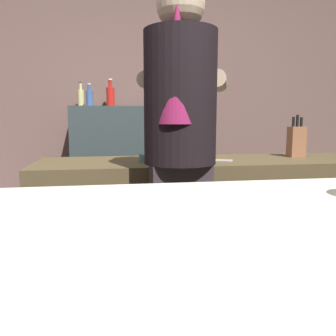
% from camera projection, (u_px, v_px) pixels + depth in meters
% --- Properties ---
extents(wall_back, '(5.20, 0.10, 2.70)m').
position_uv_depth(wall_back, '(136.00, 97.00, 3.44)').
color(wall_back, brown).
rests_on(wall_back, ground).
extents(prep_counter, '(2.10, 0.60, 0.88)m').
position_uv_depth(prep_counter, '(209.00, 228.00, 2.19)').
color(prep_counter, brown).
rests_on(prep_counter, ground).
extents(back_shelf, '(0.95, 0.36, 1.25)m').
position_uv_depth(back_shelf, '(124.00, 173.00, 3.25)').
color(back_shelf, '#313B3D').
rests_on(back_shelf, ground).
extents(bartender, '(0.50, 0.56, 1.75)m').
position_uv_depth(bartender, '(180.00, 144.00, 1.62)').
color(bartender, '#372C32').
rests_on(bartender, ground).
extents(knife_block, '(0.10, 0.08, 0.28)m').
position_uv_depth(knife_block, '(296.00, 141.00, 2.27)').
color(knife_block, '#8E593C').
rests_on(knife_block, prep_counter).
extents(mixing_bowl, '(0.16, 0.16, 0.05)m').
position_uv_depth(mixing_bowl, '(153.00, 157.00, 2.05)').
color(mixing_bowl, teal).
rests_on(mixing_bowl, prep_counter).
extents(chefs_knife, '(0.24, 0.12, 0.01)m').
position_uv_depth(chefs_knife, '(212.00, 160.00, 2.08)').
color(chefs_knife, silver).
rests_on(chefs_knife, prep_counter).
extents(bottle_olive_oil, '(0.08, 0.08, 0.26)m').
position_uv_depth(bottle_olive_oil, '(110.00, 96.00, 3.19)').
color(bottle_olive_oil, red).
rests_on(bottle_olive_oil, back_shelf).
extents(bottle_vinegar, '(0.08, 0.08, 0.27)m').
position_uv_depth(bottle_vinegar, '(154.00, 96.00, 3.21)').
color(bottle_vinegar, '#2D5E9D').
rests_on(bottle_vinegar, back_shelf).
extents(bottle_hot_sauce, '(0.06, 0.06, 0.22)m').
position_uv_depth(bottle_hot_sauce, '(81.00, 97.00, 3.16)').
color(bottle_hot_sauce, '#CCCB82').
rests_on(bottle_hot_sauce, back_shelf).
extents(bottle_soy, '(0.06, 0.06, 0.20)m').
position_uv_depth(bottle_soy, '(89.00, 97.00, 3.07)').
color(bottle_soy, '#395C94').
rests_on(bottle_soy, back_shelf).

